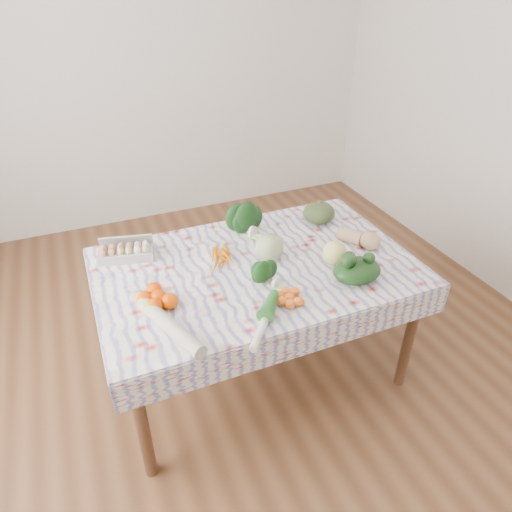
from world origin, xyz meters
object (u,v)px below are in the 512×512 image
Objects in this scene: dining_table at (256,278)px; kabocha_squash at (319,213)px; butternut_squash at (360,236)px; cabbage at (269,247)px; grapefruit at (335,253)px; egg_carton at (126,253)px.

dining_table is 0.63m from kabocha_squash.
kabocha_squash is at bearing 70.57° from butternut_squash.
butternut_squash is at bearing -6.18° from cabbage.
cabbage is 0.53m from butternut_squash.
grapefruit is at bearing -109.07° from kabocha_squash.
cabbage reaches higher than dining_table.
kabocha_squash is at bearing 11.38° from egg_carton.
dining_table is 0.63m from butternut_squash.
egg_carton is 0.77m from cabbage.
kabocha_squash is (1.16, -0.03, 0.03)m from egg_carton.
dining_table is 5.60× the size of egg_carton.
dining_table is at bearing -14.61° from egg_carton.
grapefruit reaches higher than kabocha_squash.
butternut_squash is at bearing -3.03° from dining_table.
kabocha_squash is at bearing 30.70° from cabbage.
egg_carton is at bearing 157.19° from cabbage.
egg_carton is (-0.62, 0.32, 0.12)m from dining_table.
butternut_squash is (0.08, -0.33, -0.01)m from kabocha_squash.
butternut_squash is 1.83× the size of grapefruit.
dining_table is 0.44m from grapefruit.
kabocha_squash is 0.34m from butternut_squash.
grapefruit reaches higher than egg_carton.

